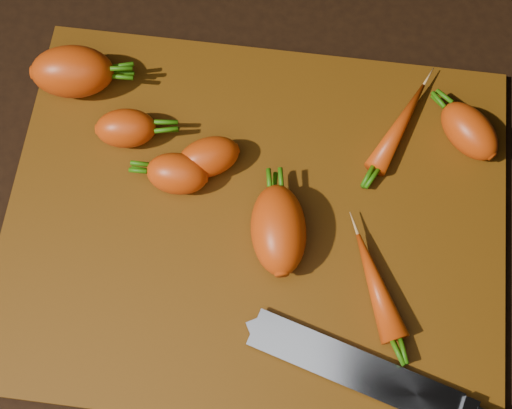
# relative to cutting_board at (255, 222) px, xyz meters

# --- Properties ---
(ground) EXTENTS (2.00, 2.00, 0.01)m
(ground) POSITION_rel_cutting_board_xyz_m (0.00, 0.00, -0.01)
(ground) COLOR black
(cutting_board) EXTENTS (0.50, 0.40, 0.01)m
(cutting_board) POSITION_rel_cutting_board_xyz_m (0.00, 0.00, 0.00)
(cutting_board) COLOR #6D3B0A
(cutting_board) RESTS_ON ground
(carrot_0) EXTENTS (0.09, 0.07, 0.05)m
(carrot_0) POSITION_rel_cutting_board_xyz_m (-0.21, 0.13, 0.03)
(carrot_0) COLOR #D13F0A
(carrot_0) RESTS_ON cutting_board
(carrot_1) EXTENTS (0.06, 0.04, 0.04)m
(carrot_1) POSITION_rel_cutting_board_xyz_m (-0.08, 0.03, 0.03)
(carrot_1) COLOR #D13F0A
(carrot_1) RESTS_ON cutting_board
(carrot_2) EXTENTS (0.07, 0.10, 0.05)m
(carrot_2) POSITION_rel_cutting_board_xyz_m (0.03, -0.02, 0.03)
(carrot_2) COLOR #D13F0A
(carrot_2) RESTS_ON cutting_board
(carrot_3) EXTENTS (0.07, 0.06, 0.04)m
(carrot_3) POSITION_rel_cutting_board_xyz_m (-0.05, 0.05, 0.03)
(carrot_3) COLOR #D13F0A
(carrot_3) RESTS_ON cutting_board
(carrot_4) EXTENTS (0.07, 0.05, 0.04)m
(carrot_4) POSITION_rel_cutting_board_xyz_m (-0.14, 0.08, 0.03)
(carrot_4) COLOR #D13F0A
(carrot_4) RESTS_ON cutting_board
(carrot_5) EXTENTS (0.08, 0.08, 0.04)m
(carrot_5) POSITION_rel_cutting_board_xyz_m (0.21, 0.12, 0.03)
(carrot_5) COLOR #D13F0A
(carrot_5) RESTS_ON cutting_board
(carrot_6) EXTENTS (0.07, 0.11, 0.02)m
(carrot_6) POSITION_rel_cutting_board_xyz_m (0.14, 0.12, 0.02)
(carrot_6) COLOR #D13F0A
(carrot_6) RESTS_ON cutting_board
(carrot_7) EXTENTS (0.07, 0.11, 0.03)m
(carrot_7) POSITION_rel_cutting_board_xyz_m (0.12, -0.06, 0.02)
(carrot_7) COLOR #D13F0A
(carrot_7) RESTS_ON cutting_board
(knife) EXTENTS (0.32, 0.12, 0.02)m
(knife) POSITION_rel_cutting_board_xyz_m (0.13, -0.14, 0.01)
(knife) COLOR gray
(knife) RESTS_ON cutting_board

